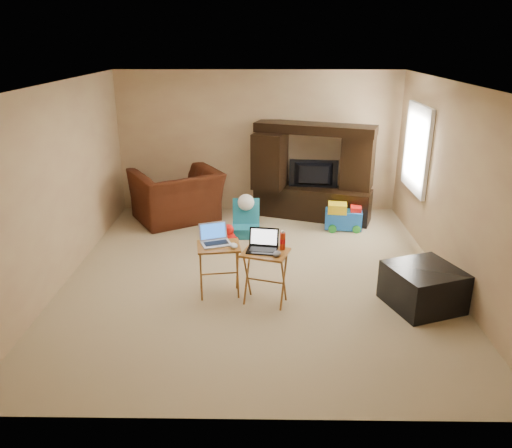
{
  "coord_description": "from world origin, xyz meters",
  "views": [
    {
      "loc": [
        0.09,
        -6.1,
        3.02
      ],
      "look_at": [
        0.0,
        -0.2,
        0.8
      ],
      "focal_mm": 35.0,
      "sensor_mm": 36.0,
      "label": 1
    }
  ],
  "objects_px": {
    "laptop_right": "(262,242)",
    "tray_table_right": "(265,277)",
    "water_bottle": "(283,241)",
    "ottoman": "(423,287)",
    "mouse_left": "(234,246)",
    "television": "(313,175)",
    "recliner": "(177,196)",
    "laptop_left": "(216,235)",
    "push_toy": "(343,216)",
    "mouse_right": "(277,254)",
    "plush_toy": "(228,235)",
    "child_rocker": "(246,218)",
    "tray_table_left": "(219,270)",
    "entertainment_center": "(313,172)"
  },
  "relations": [
    {
      "from": "laptop_right",
      "to": "tray_table_right",
      "type": "bearing_deg",
      "value": -17.84
    },
    {
      "from": "push_toy",
      "to": "tray_table_right",
      "type": "xyz_separation_m",
      "value": [
        -1.31,
        -2.49,
        0.1
      ]
    },
    {
      "from": "child_rocker",
      "to": "laptop_right",
      "type": "bearing_deg",
      "value": -84.39
    },
    {
      "from": "television",
      "to": "mouse_left",
      "type": "height_order",
      "value": "television"
    },
    {
      "from": "tray_table_left",
      "to": "mouse_right",
      "type": "bearing_deg",
      "value": -32.84
    },
    {
      "from": "water_bottle",
      "to": "tray_table_left",
      "type": "bearing_deg",
      "value": 171.62
    },
    {
      "from": "entertainment_center",
      "to": "laptop_right",
      "type": "height_order",
      "value": "entertainment_center"
    },
    {
      "from": "tray_table_right",
      "to": "water_bottle",
      "type": "bearing_deg",
      "value": 38.99
    },
    {
      "from": "recliner",
      "to": "laptop_left",
      "type": "xyz_separation_m",
      "value": [
        0.93,
        -2.67,
        0.34
      ]
    },
    {
      "from": "mouse_right",
      "to": "recliner",
      "type": "bearing_deg",
      "value": 118.76
    },
    {
      "from": "child_rocker",
      "to": "water_bottle",
      "type": "xyz_separation_m",
      "value": [
        0.51,
        -2.1,
        0.48
      ]
    },
    {
      "from": "laptop_right",
      "to": "water_bottle",
      "type": "bearing_deg",
      "value": 22.77
    },
    {
      "from": "tray_table_left",
      "to": "water_bottle",
      "type": "xyz_separation_m",
      "value": [
        0.77,
        -0.11,
        0.44
      ]
    },
    {
      "from": "push_toy",
      "to": "water_bottle",
      "type": "relative_size",
      "value": 2.98
    },
    {
      "from": "child_rocker",
      "to": "tray_table_left",
      "type": "relative_size",
      "value": 0.87
    },
    {
      "from": "child_rocker",
      "to": "mouse_left",
      "type": "bearing_deg",
      "value": -93.35
    },
    {
      "from": "mouse_left",
      "to": "mouse_right",
      "type": "relative_size",
      "value": 0.99
    },
    {
      "from": "plush_toy",
      "to": "water_bottle",
      "type": "relative_size",
      "value": 1.73
    },
    {
      "from": "ottoman",
      "to": "television",
      "type": "bearing_deg",
      "value": 108.71
    },
    {
      "from": "entertainment_center",
      "to": "push_toy",
      "type": "distance_m",
      "value": 0.95
    },
    {
      "from": "child_rocker",
      "to": "push_toy",
      "type": "distance_m",
      "value": 1.64
    },
    {
      "from": "water_bottle",
      "to": "push_toy",
      "type": "bearing_deg",
      "value": 65.32
    },
    {
      "from": "recliner",
      "to": "tray_table_right",
      "type": "distance_m",
      "value": 3.27
    },
    {
      "from": "laptop_right",
      "to": "television",
      "type": "bearing_deg",
      "value": 82.46
    },
    {
      "from": "ottoman",
      "to": "tray_table_left",
      "type": "xyz_separation_m",
      "value": [
        -2.43,
        0.24,
        0.09
      ]
    },
    {
      "from": "recliner",
      "to": "laptop_right",
      "type": "height_order",
      "value": "laptop_right"
    },
    {
      "from": "television",
      "to": "laptop_right",
      "type": "xyz_separation_m",
      "value": [
        -0.87,
        -2.99,
        -0.01
      ]
    },
    {
      "from": "mouse_right",
      "to": "ottoman",
      "type": "bearing_deg",
      "value": 2.57
    },
    {
      "from": "push_toy",
      "to": "water_bottle",
      "type": "bearing_deg",
      "value": -107.05
    },
    {
      "from": "television",
      "to": "recliner",
      "type": "relative_size",
      "value": 0.62
    },
    {
      "from": "plush_toy",
      "to": "push_toy",
      "type": "distance_m",
      "value": 2.01
    },
    {
      "from": "mouse_left",
      "to": "plush_toy",
      "type": "bearing_deg",
      "value": 96.45
    },
    {
      "from": "tray_table_left",
      "to": "entertainment_center",
      "type": "bearing_deg",
      "value": 55.3
    },
    {
      "from": "television",
      "to": "mouse_right",
      "type": "height_order",
      "value": "television"
    },
    {
      "from": "child_rocker",
      "to": "water_bottle",
      "type": "bearing_deg",
      "value": -77.87
    },
    {
      "from": "tray_table_right",
      "to": "laptop_left",
      "type": "bearing_deg",
      "value": 176.7
    },
    {
      "from": "entertainment_center",
      "to": "laptop_right",
      "type": "relative_size",
      "value": 5.8
    },
    {
      "from": "child_rocker",
      "to": "tray_table_left",
      "type": "xyz_separation_m",
      "value": [
        -0.26,
        -1.99,
        0.04
      ]
    },
    {
      "from": "television",
      "to": "recliner",
      "type": "bearing_deg",
      "value": 8.69
    },
    {
      "from": "entertainment_center",
      "to": "mouse_right",
      "type": "relative_size",
      "value": 14.93
    },
    {
      "from": "television",
      "to": "water_bottle",
      "type": "relative_size",
      "value": 4.09
    },
    {
      "from": "laptop_left",
      "to": "mouse_right",
      "type": "height_order",
      "value": "laptop_left"
    },
    {
      "from": "plush_toy",
      "to": "child_rocker",
      "type": "bearing_deg",
      "value": 60.77
    },
    {
      "from": "ottoman",
      "to": "mouse_left",
      "type": "bearing_deg",
      "value": 175.79
    },
    {
      "from": "child_rocker",
      "to": "mouse_right",
      "type": "distance_m",
      "value": 2.38
    },
    {
      "from": "ottoman",
      "to": "plush_toy",
      "type": "bearing_deg",
      "value": 143.78
    },
    {
      "from": "push_toy",
      "to": "tray_table_right",
      "type": "bearing_deg",
      "value": -110.08
    },
    {
      "from": "water_bottle",
      "to": "tray_table_right",
      "type": "bearing_deg",
      "value": -158.2
    },
    {
      "from": "television",
      "to": "ottoman",
      "type": "xyz_separation_m",
      "value": [
        1.03,
        -3.05,
        -0.55
      ]
    },
    {
      "from": "television",
      "to": "push_toy",
      "type": "distance_m",
      "value": 0.91
    }
  ]
}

